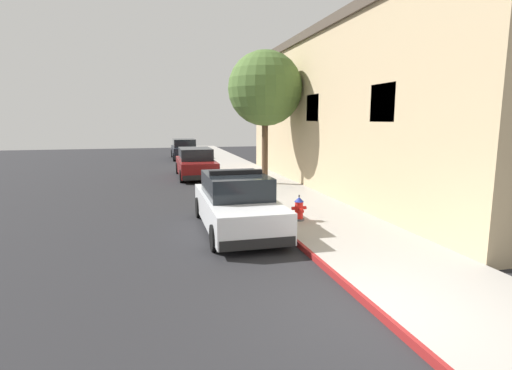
# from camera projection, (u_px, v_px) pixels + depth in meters

# --- Properties ---
(ground_plane) EXTENTS (28.29, 60.00, 0.20)m
(ground_plane) POSITION_uv_depth(u_px,v_px,m) (127.00, 207.00, 14.73)
(ground_plane) COLOR #232326
(sidewalk_pavement) EXTENTS (3.11, 60.00, 0.14)m
(sidewalk_pavement) POSITION_uv_depth(u_px,v_px,m) (282.00, 195.00, 16.15)
(sidewalk_pavement) COLOR #9E9991
(sidewalk_pavement) RESTS_ON ground
(curb_painted_edge) EXTENTS (0.08, 60.00, 0.14)m
(curb_painted_edge) POSITION_uv_depth(u_px,v_px,m) (243.00, 197.00, 15.76)
(curb_painted_edge) COLOR maroon
(curb_painted_edge) RESTS_ON ground
(storefront_building) EXTENTS (5.27, 19.33, 6.82)m
(storefront_building) POSITION_uv_depth(u_px,v_px,m) (366.00, 111.00, 17.36)
(storefront_building) COLOR tan
(storefront_building) RESTS_ON ground
(police_cruiser) EXTENTS (1.94, 4.84, 1.68)m
(police_cruiser) POSITION_uv_depth(u_px,v_px,m) (236.00, 203.00, 11.21)
(police_cruiser) COLOR white
(police_cruiser) RESTS_ON ground
(parked_car_silver_ahead) EXTENTS (1.94, 4.84, 1.56)m
(parked_car_silver_ahead) POSITION_uv_depth(u_px,v_px,m) (196.00, 164.00, 21.43)
(parked_car_silver_ahead) COLOR maroon
(parked_car_silver_ahead) RESTS_ON ground
(parked_car_dark_far) EXTENTS (1.94, 4.84, 1.56)m
(parked_car_dark_far) POSITION_uv_depth(u_px,v_px,m) (184.00, 149.00, 31.48)
(parked_car_dark_far) COLOR black
(parked_car_dark_far) RESTS_ON ground
(fire_hydrant) EXTENTS (0.44, 0.40, 0.76)m
(fire_hydrant) POSITION_uv_depth(u_px,v_px,m) (299.00, 209.00, 11.70)
(fire_hydrant) COLOR #4C4C51
(fire_hydrant) RESTS_ON sidewalk_pavement
(street_tree) EXTENTS (3.34, 3.34, 5.98)m
(street_tree) POSITION_uv_depth(u_px,v_px,m) (265.00, 89.00, 17.91)
(street_tree) COLOR brown
(street_tree) RESTS_ON sidewalk_pavement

